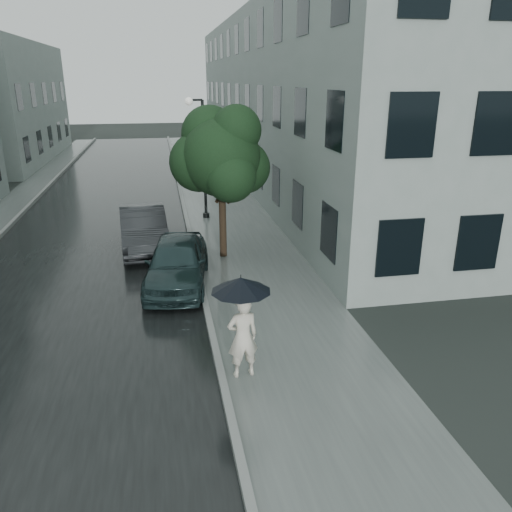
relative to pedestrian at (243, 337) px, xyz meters
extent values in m
plane|color=black|center=(1.12, 1.00, -0.86)|extent=(120.00, 120.00, 0.00)
cube|color=slate|center=(1.37, 13.00, -0.86)|extent=(3.50, 60.00, 0.01)
cube|color=slate|center=(-0.45, 13.00, -0.79)|extent=(0.15, 60.00, 0.15)
cube|color=black|center=(-3.95, 13.00, -0.86)|extent=(6.85, 60.00, 0.00)
cube|color=slate|center=(-7.45, 13.00, -0.79)|extent=(0.15, 60.00, 0.15)
cube|color=gray|center=(6.62, 20.50, 3.64)|extent=(7.00, 36.00, 9.00)
cube|color=black|center=(3.14, 20.50, 3.64)|extent=(0.08, 32.40, 7.20)
cube|color=black|center=(-9.20, 31.00, 3.14)|extent=(0.08, 16.20, 6.40)
imported|color=beige|center=(0.00, 0.00, 0.00)|extent=(0.67, 0.49, 1.71)
cylinder|color=black|center=(-0.03, -0.01, 0.56)|extent=(0.02, 0.02, 0.83)
cone|color=black|center=(-0.03, -0.01, 1.12)|extent=(1.35, 1.35, 0.28)
cylinder|color=black|center=(-0.03, -0.01, 1.28)|extent=(0.02, 0.02, 0.08)
cylinder|color=black|center=(-0.03, -0.01, 0.12)|extent=(0.03, 0.03, 0.06)
cylinder|color=#332619|center=(0.52, 7.17, 0.30)|extent=(0.23, 0.23, 2.33)
sphere|color=#18361B|center=(0.52, 7.17, 2.42)|extent=(2.48, 2.48, 2.48)
sphere|color=#18361B|center=(1.29, 7.46, 2.04)|extent=(1.71, 1.71, 1.71)
sphere|color=#18361B|center=(-0.14, 7.55, 2.24)|extent=(1.91, 1.91, 1.91)
sphere|color=#18361B|center=(0.71, 6.50, 1.94)|extent=(1.61, 1.61, 1.61)
sphere|color=#18361B|center=(0.24, 7.74, 3.09)|extent=(1.81, 1.81, 1.81)
sphere|color=#18361B|center=(1.00, 6.99, 3.28)|extent=(1.54, 1.54, 1.54)
cylinder|color=black|center=(0.42, 12.19, 1.55)|extent=(0.12, 0.12, 4.82)
cylinder|color=black|center=(0.42, 12.19, -0.76)|extent=(0.28, 0.28, 0.20)
cylinder|color=black|center=(0.18, 12.13, 3.96)|extent=(0.51, 0.19, 0.08)
sphere|color=silver|center=(-0.11, 12.07, 3.91)|extent=(0.32, 0.32, 0.32)
imported|color=#1B2E2F|center=(-1.08, 4.92, -0.16)|extent=(2.19, 4.29, 1.40)
imported|color=black|center=(-2.08, 8.45, -0.14)|extent=(1.84, 4.44, 1.43)
camera|label=1|loc=(-1.37, -8.54, 4.78)|focal=35.00mm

